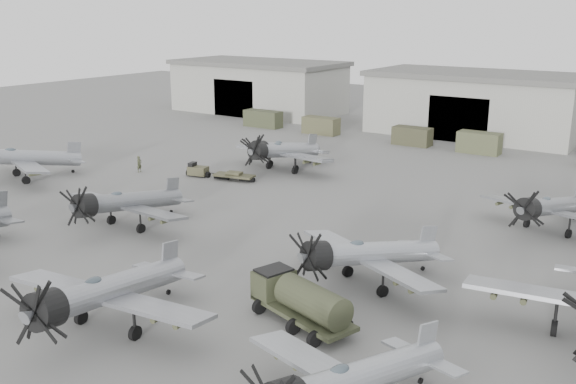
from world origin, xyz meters
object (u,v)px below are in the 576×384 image
aircraft_mid_0 (18,158)px  aircraft_far_1 (549,207)px  aircraft_near_2 (349,382)px  tug_trailer (212,173)px  aircraft_mid_2 (364,254)px  ground_crew (139,164)px  aircraft_far_0 (282,150)px  fuel_tanker (301,299)px  aircraft_near_1 (103,293)px  aircraft_extra_596 (281,151)px  aircraft_mid_1 (123,203)px

aircraft_mid_0 → aircraft_far_1: size_ratio=1.12×
aircraft_near_2 → tug_trailer: size_ratio=1.55×
aircraft_mid_2 → aircraft_far_1: 18.65m
ground_crew → aircraft_far_0: bearing=-53.1°
aircraft_far_1 → fuel_tanker: bearing=-94.0°
fuel_tanker → tug_trailer: fuel_tanker is taller
aircraft_near_1 → aircraft_far_0: 38.39m
tug_trailer → ground_crew: bearing=-174.9°
aircraft_near_1 → aircraft_extra_596: aircraft_near_1 is taller
aircraft_extra_596 → fuel_tanker: size_ratio=1.72×
fuel_tanker → ground_crew: (-33.67, 19.39, -0.62)m
aircraft_far_0 → ground_crew: (-12.04, -9.72, -1.34)m
aircraft_near_2 → ground_crew: (-40.36, 26.03, -1.23)m
aircraft_extra_596 → aircraft_near_1: bearing=-64.3°
ground_crew → tug_trailer: bearing=-74.8°
aircraft_mid_2 → aircraft_far_1: size_ratio=1.02×
aircraft_mid_2 → aircraft_extra_596: size_ratio=0.95×
aircraft_mid_0 → aircraft_mid_1: (20.73, -4.44, -0.17)m
tug_trailer → ground_crew: (-8.11, -2.51, 0.32)m
aircraft_near_1 → tug_trailer: size_ratio=1.72×
aircraft_near_1 → aircraft_near_2: (14.86, 0.20, -0.22)m
aircraft_mid_2 → tug_trailer: (-26.05, 15.52, -1.61)m
aircraft_near_1 → aircraft_mid_1: size_ratio=1.08×
aircraft_near_2 → aircraft_extra_596: 44.66m
aircraft_far_1 → fuel_tanker: size_ratio=1.60×
aircraft_near_1 → aircraft_mid_2: (8.66, 13.22, -0.17)m
aircraft_mid_2 → aircraft_extra_596: 30.79m
aircraft_near_2 → aircraft_mid_1: 29.85m
aircraft_mid_2 → aircraft_extra_596: (-21.66, 21.88, 0.06)m
aircraft_far_0 → aircraft_near_1: bearing=-64.1°
aircraft_mid_2 → fuel_tanker: bearing=-69.7°
aircraft_extra_596 → tug_trailer: size_ratio=1.64×
aircraft_near_1 → aircraft_mid_2: size_ratio=1.11×
aircraft_mid_1 → tug_trailer: 17.17m
aircraft_mid_0 → aircraft_mid_1: bearing=8.1°
ground_crew → aircraft_mid_1: bearing=-138.6°
aircraft_near_1 → aircraft_mid_1: aircraft_near_1 is taller
aircraft_extra_596 → ground_crew: size_ratio=6.97×
tug_trailer → aircraft_extra_596: bearing=43.3°
aircraft_mid_1 → aircraft_mid_2: bearing=4.4°
fuel_tanker → tug_trailer: (-25.56, 21.90, -0.95)m
aircraft_far_0 → fuel_tanker: bearing=-48.0°
aircraft_near_2 → aircraft_mid_2: size_ratio=1.00×
aircraft_near_1 → aircraft_extra_596: (-13.01, 35.10, -0.11)m
aircraft_mid_1 → ground_crew: size_ratio=6.77×
aircraft_mid_2 → aircraft_far_1: (7.06, 17.26, -0.10)m
aircraft_mid_1 → aircraft_far_1: (28.10, 18.08, -0.11)m
aircraft_mid_2 → ground_crew: 36.57m
aircraft_near_2 → aircraft_far_1: 30.29m
aircraft_near_2 → aircraft_far_0: 45.61m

